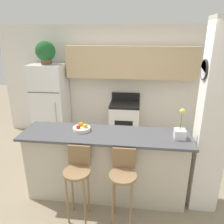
# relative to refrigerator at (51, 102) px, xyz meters

# --- Properties ---
(ground_plane) EXTENTS (14.00, 14.00, 0.00)m
(ground_plane) POSITION_rel_refrigerator_xyz_m (1.56, -1.84, -0.87)
(ground_plane) COLOR gray
(wall_back) EXTENTS (5.60, 0.38, 2.55)m
(wall_back) POSITION_rel_refrigerator_xyz_m (1.67, 0.29, 0.62)
(wall_back) COLOR white
(wall_back) RESTS_ON ground_plane
(pillar_right) EXTENTS (0.38, 0.32, 2.55)m
(pillar_right) POSITION_rel_refrigerator_xyz_m (2.95, -1.87, 0.41)
(pillar_right) COLOR white
(pillar_right) RESTS_ON ground_plane
(counter_bar) EXTENTS (2.39, 0.64, 1.03)m
(counter_bar) POSITION_rel_refrigerator_xyz_m (1.56, -1.84, -0.35)
(counter_bar) COLOR beige
(counter_bar) RESTS_ON ground_plane
(refrigerator) EXTENTS (0.74, 0.65, 1.73)m
(refrigerator) POSITION_rel_refrigerator_xyz_m (0.00, 0.00, 0.00)
(refrigerator) COLOR white
(refrigerator) RESTS_ON ground_plane
(stove_range) EXTENTS (0.65, 0.61, 1.07)m
(stove_range) POSITION_rel_refrigerator_xyz_m (1.71, 0.02, -0.40)
(stove_range) COLOR white
(stove_range) RESTS_ON ground_plane
(bar_stool_left) EXTENTS (0.35, 0.35, 1.01)m
(bar_stool_left) POSITION_rel_refrigerator_xyz_m (1.27, -2.31, -0.19)
(bar_stool_left) COLOR olive
(bar_stool_left) RESTS_ON ground_plane
(bar_stool_right) EXTENTS (0.35, 0.35, 1.01)m
(bar_stool_right) POSITION_rel_refrigerator_xyz_m (1.85, -2.31, -0.19)
(bar_stool_right) COLOR olive
(bar_stool_right) RESTS_ON ground_plane
(potted_plant_on_fridge) EXTENTS (0.42, 0.42, 0.48)m
(potted_plant_on_fridge) POSITION_rel_refrigerator_xyz_m (-0.00, 0.00, 1.12)
(potted_plant_on_fridge) COLOR brown
(potted_plant_on_fridge) RESTS_ON refrigerator
(orchid_vase) EXTENTS (0.14, 0.14, 0.42)m
(orchid_vase) POSITION_rel_refrigerator_xyz_m (2.57, -1.87, 0.27)
(orchid_vase) COLOR white
(orchid_vase) RESTS_ON counter_bar
(fruit_bowl) EXTENTS (0.25, 0.25, 0.11)m
(fruit_bowl) POSITION_rel_refrigerator_xyz_m (1.20, -1.77, 0.20)
(fruit_bowl) COLOR silver
(fruit_bowl) RESTS_ON counter_bar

